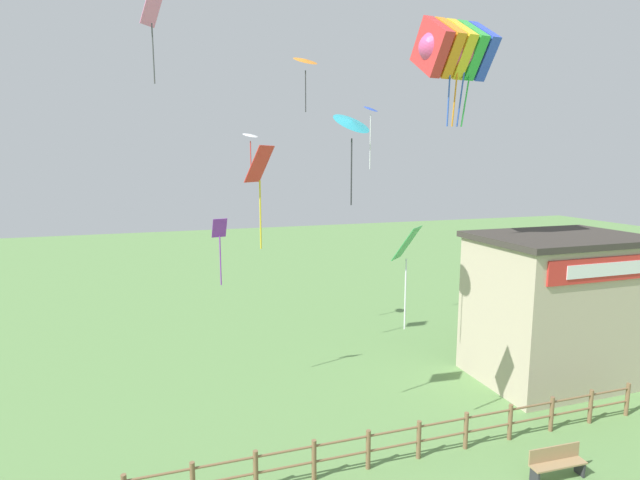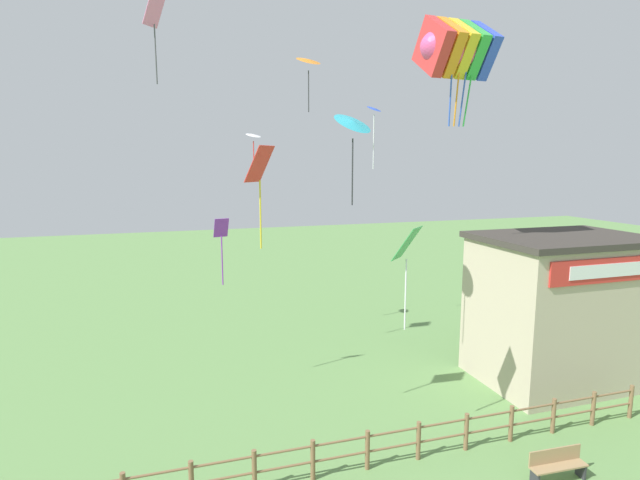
{
  "view_description": "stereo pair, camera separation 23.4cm",
  "coord_description": "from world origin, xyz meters",
  "px_view_note": "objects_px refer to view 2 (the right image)",
  "views": [
    {
      "loc": [
        -4.73,
        -7.21,
        8.95
      ],
      "look_at": [
        0.0,
        7.17,
        6.58
      ],
      "focal_mm": 28.0,
      "sensor_mm": 36.0,
      "label": 1
    },
    {
      "loc": [
        -4.5,
        -7.28,
        8.95
      ],
      "look_at": [
        0.0,
        7.17,
        6.58
      ],
      "focal_mm": 28.0,
      "sensor_mm": 36.0,
      "label": 2
    }
  ],
  "objects_px": {
    "kite_pink_diamond": "(154,23)",
    "kite_green_diamond": "(407,254)",
    "seaside_building": "(560,308)",
    "kite_white_delta": "(253,137)",
    "kite_blue_delta": "(374,114)",
    "kite_rainbow_parafoil": "(456,49)",
    "kite_orange_delta": "(308,61)",
    "kite_purple_streamer": "(222,240)",
    "park_bench_by_building": "(557,464)",
    "kite_cyan_delta": "(353,124)",
    "kite_red_diamond": "(260,174)"
  },
  "relations": [
    {
      "from": "seaside_building",
      "to": "kite_purple_streamer",
      "type": "distance_m",
      "value": 13.92
    },
    {
      "from": "kite_cyan_delta",
      "to": "seaside_building",
      "type": "bearing_deg",
      "value": -2.16
    },
    {
      "from": "kite_rainbow_parafoil",
      "to": "kite_pink_diamond",
      "type": "height_order",
      "value": "kite_pink_diamond"
    },
    {
      "from": "kite_rainbow_parafoil",
      "to": "kite_red_diamond",
      "type": "relative_size",
      "value": 1.21
    },
    {
      "from": "park_bench_by_building",
      "to": "kite_orange_delta",
      "type": "height_order",
      "value": "kite_orange_delta"
    },
    {
      "from": "park_bench_by_building",
      "to": "kite_pink_diamond",
      "type": "distance_m",
      "value": 19.55
    },
    {
      "from": "kite_orange_delta",
      "to": "kite_rainbow_parafoil",
      "type": "bearing_deg",
      "value": -66.5
    },
    {
      "from": "kite_purple_streamer",
      "to": "kite_orange_delta",
      "type": "relative_size",
      "value": 0.97
    },
    {
      "from": "seaside_building",
      "to": "kite_white_delta",
      "type": "xyz_separation_m",
      "value": [
        -11.13,
        7.83,
        7.05
      ]
    },
    {
      "from": "kite_blue_delta",
      "to": "kite_red_diamond",
      "type": "xyz_separation_m",
      "value": [
        -7.58,
        -9.03,
        -2.75
      ]
    },
    {
      "from": "kite_orange_delta",
      "to": "seaside_building",
      "type": "bearing_deg",
      "value": -41.57
    },
    {
      "from": "kite_rainbow_parafoil",
      "to": "kite_blue_delta",
      "type": "height_order",
      "value": "kite_rainbow_parafoil"
    },
    {
      "from": "kite_orange_delta",
      "to": "kite_white_delta",
      "type": "bearing_deg",
      "value": 173.79
    },
    {
      "from": "seaside_building",
      "to": "park_bench_by_building",
      "type": "height_order",
      "value": "seaside_building"
    },
    {
      "from": "kite_cyan_delta",
      "to": "kite_green_diamond",
      "type": "xyz_separation_m",
      "value": [
        0.75,
        -2.73,
        -4.07
      ]
    },
    {
      "from": "kite_pink_diamond",
      "to": "kite_cyan_delta",
      "type": "bearing_deg",
      "value": -31.07
    },
    {
      "from": "kite_pink_diamond",
      "to": "kite_orange_delta",
      "type": "bearing_deg",
      "value": 26.51
    },
    {
      "from": "kite_orange_delta",
      "to": "kite_green_diamond",
      "type": "distance_m",
      "value": 12.42
    },
    {
      "from": "kite_green_diamond",
      "to": "kite_blue_delta",
      "type": "bearing_deg",
      "value": 72.21
    },
    {
      "from": "kite_blue_delta",
      "to": "kite_orange_delta",
      "type": "distance_m",
      "value": 4.29
    },
    {
      "from": "kite_pink_diamond",
      "to": "kite_blue_delta",
      "type": "relative_size",
      "value": 0.94
    },
    {
      "from": "kite_cyan_delta",
      "to": "kite_blue_delta",
      "type": "distance_m",
      "value": 8.8
    },
    {
      "from": "kite_cyan_delta",
      "to": "kite_green_diamond",
      "type": "height_order",
      "value": "kite_cyan_delta"
    },
    {
      "from": "kite_purple_streamer",
      "to": "kite_red_diamond",
      "type": "bearing_deg",
      "value": -79.06
    },
    {
      "from": "kite_red_diamond",
      "to": "kite_purple_streamer",
      "type": "bearing_deg",
      "value": 100.94
    },
    {
      "from": "seaside_building",
      "to": "park_bench_by_building",
      "type": "xyz_separation_m",
      "value": [
        -4.97,
        -5.53,
        -2.55
      ]
    },
    {
      "from": "kite_pink_diamond",
      "to": "kite_green_diamond",
      "type": "bearing_deg",
      "value": -42.75
    },
    {
      "from": "kite_cyan_delta",
      "to": "kite_pink_diamond",
      "type": "height_order",
      "value": "kite_pink_diamond"
    },
    {
      "from": "kite_rainbow_parafoil",
      "to": "kite_pink_diamond",
      "type": "xyz_separation_m",
      "value": [
        -10.05,
        4.05,
        1.1
      ]
    },
    {
      "from": "seaside_building",
      "to": "kite_white_delta",
      "type": "bearing_deg",
      "value": 144.89
    },
    {
      "from": "kite_white_delta",
      "to": "kite_blue_delta",
      "type": "distance_m",
      "value": 6.35
    },
    {
      "from": "park_bench_by_building",
      "to": "kite_orange_delta",
      "type": "xyz_separation_m",
      "value": [
        -3.54,
        13.07,
        13.13
      ]
    },
    {
      "from": "seaside_building",
      "to": "kite_cyan_delta",
      "type": "xyz_separation_m",
      "value": [
        -9.01,
        0.34,
        7.2
      ]
    },
    {
      "from": "seaside_building",
      "to": "kite_rainbow_parafoil",
      "type": "height_order",
      "value": "kite_rainbow_parafoil"
    },
    {
      "from": "park_bench_by_building",
      "to": "kite_red_diamond",
      "type": "distance_m",
      "value": 11.95
    },
    {
      "from": "seaside_building",
      "to": "kite_red_diamond",
      "type": "bearing_deg",
      "value": -175.52
    },
    {
      "from": "kite_rainbow_parafoil",
      "to": "kite_cyan_delta",
      "type": "xyz_separation_m",
      "value": [
        -3.74,
        0.25,
        -2.63
      ]
    },
    {
      "from": "kite_rainbow_parafoil",
      "to": "kite_white_delta",
      "type": "height_order",
      "value": "kite_rainbow_parafoil"
    },
    {
      "from": "kite_orange_delta",
      "to": "kite_blue_delta",
      "type": "bearing_deg",
      "value": 8.07
    },
    {
      "from": "kite_cyan_delta",
      "to": "kite_white_delta",
      "type": "distance_m",
      "value": 7.78
    },
    {
      "from": "kite_pink_diamond",
      "to": "kite_purple_streamer",
      "type": "distance_m",
      "value": 8.26
    },
    {
      "from": "park_bench_by_building",
      "to": "kite_orange_delta",
      "type": "bearing_deg",
      "value": 105.14
    },
    {
      "from": "kite_rainbow_parafoil",
      "to": "kite_blue_delta",
      "type": "distance_m",
      "value": 8.12
    },
    {
      "from": "kite_purple_streamer",
      "to": "park_bench_by_building",
      "type": "bearing_deg",
      "value": -45.87
    },
    {
      "from": "kite_cyan_delta",
      "to": "kite_orange_delta",
      "type": "distance_m",
      "value": 7.97
    },
    {
      "from": "park_bench_by_building",
      "to": "kite_rainbow_parafoil",
      "type": "distance_m",
      "value": 13.59
    },
    {
      "from": "kite_rainbow_parafoil",
      "to": "kite_orange_delta",
      "type": "xyz_separation_m",
      "value": [
        -3.24,
        7.45,
        0.76
      ]
    },
    {
      "from": "kite_orange_delta",
      "to": "kite_cyan_delta",
      "type": "bearing_deg",
      "value": -94.0
    },
    {
      "from": "kite_white_delta",
      "to": "kite_green_diamond",
      "type": "xyz_separation_m",
      "value": [
        2.88,
        -10.21,
        -3.93
      ]
    },
    {
      "from": "kite_cyan_delta",
      "to": "kite_white_delta",
      "type": "relative_size",
      "value": 1.74
    }
  ]
}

